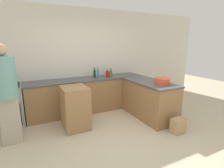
{
  "coord_description": "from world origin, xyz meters",
  "views": [
    {
      "loc": [
        -1.45,
        -2.48,
        1.79
      ],
      "look_at": [
        0.19,
        0.77,
        0.94
      ],
      "focal_mm": 28.0,
      "sensor_mm": 36.0,
      "label": 1
    }
  ],
  "objects_px": {
    "range_oven": "(4,106)",
    "olive_oil_bottle": "(111,74)",
    "dish_soap_bottle": "(98,73)",
    "hot_sauce_bottle": "(107,74)",
    "vinegar_bottle_clear": "(106,72)",
    "paper_bag": "(178,126)",
    "wine_bottle_dark": "(95,73)",
    "mixing_bowl": "(162,81)",
    "person_by_range": "(7,92)",
    "island_table": "(75,108)"
  },
  "relations": [
    {
      "from": "range_oven",
      "to": "wine_bottle_dark",
      "type": "relative_size",
      "value": 3.43
    },
    {
      "from": "olive_oil_bottle",
      "to": "dish_soap_bottle",
      "type": "height_order",
      "value": "dish_soap_bottle"
    },
    {
      "from": "olive_oil_bottle",
      "to": "wine_bottle_dark",
      "type": "xyz_separation_m",
      "value": [
        -0.37,
        0.24,
        0.0
      ]
    },
    {
      "from": "island_table",
      "to": "wine_bottle_dark",
      "type": "height_order",
      "value": "wine_bottle_dark"
    },
    {
      "from": "mixing_bowl",
      "to": "vinegar_bottle_clear",
      "type": "height_order",
      "value": "vinegar_bottle_clear"
    },
    {
      "from": "dish_soap_bottle",
      "to": "hot_sauce_bottle",
      "type": "bearing_deg",
      "value": 0.9
    },
    {
      "from": "person_by_range",
      "to": "dish_soap_bottle",
      "type": "bearing_deg",
      "value": 22.17
    },
    {
      "from": "range_oven",
      "to": "mixing_bowl",
      "type": "xyz_separation_m",
      "value": [
        3.21,
        -1.38,
        0.51
      ]
    },
    {
      "from": "olive_oil_bottle",
      "to": "vinegar_bottle_clear",
      "type": "bearing_deg",
      "value": 98.49
    },
    {
      "from": "island_table",
      "to": "vinegar_bottle_clear",
      "type": "bearing_deg",
      "value": 38.39
    },
    {
      "from": "hot_sauce_bottle",
      "to": "wine_bottle_dark",
      "type": "height_order",
      "value": "wine_bottle_dark"
    },
    {
      "from": "olive_oil_bottle",
      "to": "person_by_range",
      "type": "xyz_separation_m",
      "value": [
        -2.36,
        -0.71,
        -0.03
      ]
    },
    {
      "from": "island_table",
      "to": "dish_soap_bottle",
      "type": "relative_size",
      "value": 3.08
    },
    {
      "from": "island_table",
      "to": "vinegar_bottle_clear",
      "type": "xyz_separation_m",
      "value": [
        1.13,
        0.89,
        0.55
      ]
    },
    {
      "from": "olive_oil_bottle",
      "to": "hot_sauce_bottle",
      "type": "xyz_separation_m",
      "value": [
        -0.04,
        0.13,
        -0.02
      ]
    },
    {
      "from": "range_oven",
      "to": "person_by_range",
      "type": "bearing_deg",
      "value": -79.64
    },
    {
      "from": "range_oven",
      "to": "wine_bottle_dark",
      "type": "bearing_deg",
      "value": 1.65
    },
    {
      "from": "vinegar_bottle_clear",
      "to": "wine_bottle_dark",
      "type": "distance_m",
      "value": 0.33
    },
    {
      "from": "island_table",
      "to": "paper_bag",
      "type": "distance_m",
      "value": 2.16
    },
    {
      "from": "vinegar_bottle_clear",
      "to": "paper_bag",
      "type": "bearing_deg",
      "value": -72.26
    },
    {
      "from": "person_by_range",
      "to": "paper_bag",
      "type": "relative_size",
      "value": 5.73
    },
    {
      "from": "vinegar_bottle_clear",
      "to": "paper_bag",
      "type": "relative_size",
      "value": 0.93
    },
    {
      "from": "island_table",
      "to": "person_by_range",
      "type": "distance_m",
      "value": 1.3
    },
    {
      "from": "range_oven",
      "to": "paper_bag",
      "type": "height_order",
      "value": "range_oven"
    },
    {
      "from": "mixing_bowl",
      "to": "dish_soap_bottle",
      "type": "bearing_deg",
      "value": 127.28
    },
    {
      "from": "hot_sauce_bottle",
      "to": "wine_bottle_dark",
      "type": "relative_size",
      "value": 0.8
    },
    {
      "from": "mixing_bowl",
      "to": "wine_bottle_dark",
      "type": "height_order",
      "value": "wine_bottle_dark"
    },
    {
      "from": "hot_sauce_bottle",
      "to": "paper_bag",
      "type": "bearing_deg",
      "value": -71.24
    },
    {
      "from": "island_table",
      "to": "person_by_range",
      "type": "relative_size",
      "value": 0.51
    },
    {
      "from": "range_oven",
      "to": "vinegar_bottle_clear",
      "type": "xyz_separation_m",
      "value": [
        2.48,
        0.07,
        0.56
      ]
    },
    {
      "from": "mixing_bowl",
      "to": "hot_sauce_bottle",
      "type": "relative_size",
      "value": 1.63
    },
    {
      "from": "wine_bottle_dark",
      "to": "vinegar_bottle_clear",
      "type": "bearing_deg",
      "value": 1.74
    },
    {
      "from": "mixing_bowl",
      "to": "olive_oil_bottle",
      "type": "height_order",
      "value": "olive_oil_bottle"
    },
    {
      "from": "range_oven",
      "to": "olive_oil_bottle",
      "type": "xyz_separation_m",
      "value": [
        2.52,
        -0.17,
        0.54
      ]
    },
    {
      "from": "vinegar_bottle_clear",
      "to": "wine_bottle_dark",
      "type": "relative_size",
      "value": 1.1
    },
    {
      "from": "wine_bottle_dark",
      "to": "dish_soap_bottle",
      "type": "distance_m",
      "value": 0.12
    },
    {
      "from": "person_by_range",
      "to": "island_table",
      "type": "bearing_deg",
      "value": 2.76
    },
    {
      "from": "mixing_bowl",
      "to": "person_by_range",
      "type": "relative_size",
      "value": 0.19
    },
    {
      "from": "hot_sauce_bottle",
      "to": "person_by_range",
      "type": "bearing_deg",
      "value": -160.2
    },
    {
      "from": "range_oven",
      "to": "dish_soap_bottle",
      "type": "xyz_separation_m",
      "value": [
        2.2,
        -0.05,
        0.56
      ]
    },
    {
      "from": "dish_soap_bottle",
      "to": "paper_bag",
      "type": "height_order",
      "value": "dish_soap_bottle"
    },
    {
      "from": "range_oven",
      "to": "wine_bottle_dark",
      "type": "xyz_separation_m",
      "value": [
        2.15,
        0.06,
        0.55
      ]
    },
    {
      "from": "olive_oil_bottle",
      "to": "hot_sauce_bottle",
      "type": "bearing_deg",
      "value": 106.41
    },
    {
      "from": "range_oven",
      "to": "paper_bag",
      "type": "xyz_separation_m",
      "value": [
        3.14,
        -1.99,
        -0.3
      ]
    },
    {
      "from": "island_table",
      "to": "dish_soap_bottle",
      "type": "height_order",
      "value": "dish_soap_bottle"
    },
    {
      "from": "olive_oil_bottle",
      "to": "person_by_range",
      "type": "bearing_deg",
      "value": -163.33
    },
    {
      "from": "dish_soap_bottle",
      "to": "vinegar_bottle_clear",
      "type": "bearing_deg",
      "value": 23.21
    },
    {
      "from": "wine_bottle_dark",
      "to": "island_table",
      "type": "bearing_deg",
      "value": -131.97
    },
    {
      "from": "hot_sauce_bottle",
      "to": "vinegar_bottle_clear",
      "type": "distance_m",
      "value": 0.12
    },
    {
      "from": "vinegar_bottle_clear",
      "to": "olive_oil_bottle",
      "type": "bearing_deg",
      "value": -81.51
    }
  ]
}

